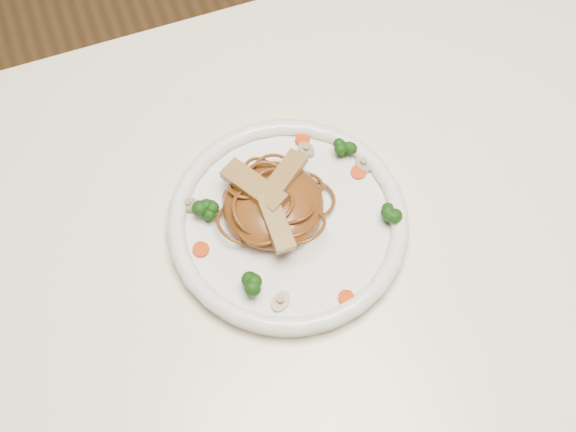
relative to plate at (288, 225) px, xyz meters
name	(u,v)px	position (x,y,z in m)	size (l,w,h in m)	color
ground	(339,424)	(0.08, -0.07, -0.76)	(4.00, 4.00, 0.00)	#4C341A
table	(369,294)	(0.08, -0.07, -0.11)	(1.20, 0.80, 0.75)	white
plate	(288,225)	(0.00, 0.00, 0.00)	(0.26, 0.26, 0.02)	white
noodle_mound	(273,205)	(-0.01, 0.02, 0.02)	(0.11, 0.11, 0.04)	brown
chicken_a	(283,177)	(0.01, 0.04, 0.04)	(0.07, 0.02, 0.01)	#9E7F4A
chicken_b	(254,186)	(-0.03, 0.04, 0.04)	(0.08, 0.03, 0.01)	#9E7F4A
chicken_c	(276,222)	(-0.02, -0.01, 0.04)	(0.07, 0.02, 0.01)	#9E7F4A
broccoli_0	(344,146)	(0.09, 0.06, 0.02)	(0.03, 0.03, 0.03)	#13400D
broccoli_1	(207,209)	(-0.08, 0.04, 0.02)	(0.03, 0.03, 0.03)	#13400D
broccoli_2	(254,283)	(-0.06, -0.06, 0.03)	(0.03, 0.03, 0.03)	#13400D
broccoli_3	(392,213)	(0.11, -0.04, 0.02)	(0.03, 0.03, 0.03)	#13400D
carrot_0	(302,140)	(0.05, 0.09, 0.01)	(0.02, 0.02, 0.01)	#D83E07
carrot_1	(201,250)	(-0.10, 0.00, 0.01)	(0.02, 0.02, 0.01)	#D83E07
carrot_2	(358,172)	(0.10, 0.03, 0.01)	(0.02, 0.02, 0.01)	#D83E07
carrot_3	(230,175)	(-0.04, 0.08, 0.01)	(0.02, 0.02, 0.01)	#D83E07
carrot_4	(346,298)	(0.03, -0.11, 0.01)	(0.02, 0.02, 0.01)	#D83E07
mushroom_0	(281,301)	(-0.04, -0.09, 0.01)	(0.02, 0.02, 0.01)	tan
mushroom_1	(364,164)	(0.11, 0.04, 0.01)	(0.03, 0.03, 0.01)	tan
mushroom_2	(188,205)	(-0.10, 0.06, 0.01)	(0.03, 0.03, 0.01)	tan
mushroom_3	(306,150)	(0.05, 0.08, 0.01)	(0.02, 0.02, 0.01)	tan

